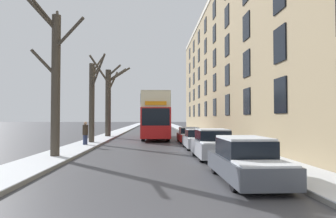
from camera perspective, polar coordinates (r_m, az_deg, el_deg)
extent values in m
cube|color=gray|center=(56.53, -7.87, -3.74)|extent=(2.20, 130.00, 0.13)
cube|color=silver|center=(56.53, -7.87, -3.66)|extent=(2.18, 130.00, 0.03)
cube|color=gray|center=(56.54, 2.53, -3.76)|extent=(2.20, 130.00, 0.13)
cube|color=silver|center=(56.54, 2.53, -3.68)|extent=(2.18, 130.00, 0.03)
cube|color=tan|center=(32.78, 16.71, 8.64)|extent=(9.00, 54.36, 15.84)
cube|color=black|center=(15.78, 20.60, 2.44)|extent=(0.08, 1.40, 1.77)
cube|color=black|center=(20.76, 14.78, 1.40)|extent=(0.08, 1.40, 1.77)
cube|color=black|center=(25.87, 11.24, 0.77)|extent=(0.08, 1.40, 1.77)
cube|color=black|center=(31.05, 8.88, 0.34)|extent=(0.08, 1.40, 1.77)
cube|color=black|center=(36.27, 7.19, 0.03)|extent=(0.08, 1.40, 1.77)
cube|color=black|center=(41.51, 5.93, -0.19)|extent=(0.08, 1.40, 1.77)
cube|color=black|center=(46.77, 4.95, -0.37)|extent=(0.08, 1.40, 1.77)
cube|color=black|center=(52.04, 4.17, -0.51)|extent=(0.08, 1.40, 1.77)
cube|color=black|center=(16.16, 20.50, 11.44)|extent=(0.08, 1.40, 1.77)
cube|color=black|center=(21.05, 14.73, 8.31)|extent=(0.08, 1.40, 1.77)
cube|color=black|center=(26.10, 11.21, 6.33)|extent=(0.08, 1.40, 1.77)
cube|color=black|center=(31.24, 8.85, 4.99)|extent=(0.08, 1.40, 1.77)
cube|color=black|center=(36.44, 7.17, 4.02)|extent=(0.08, 1.40, 1.77)
cube|color=black|center=(41.66, 5.92, 3.29)|extent=(0.08, 1.40, 1.77)
cube|color=black|center=(46.90, 4.94, 2.72)|extent=(0.08, 1.40, 1.77)
cube|color=black|center=(52.16, 4.16, 2.27)|extent=(0.08, 1.40, 1.77)
cube|color=black|center=(21.63, 14.67, 14.93)|extent=(0.08, 1.40, 1.77)
cube|color=black|center=(26.58, 11.18, 11.75)|extent=(0.08, 1.40, 1.77)
cube|color=black|center=(31.64, 8.83, 9.55)|extent=(0.08, 1.40, 1.77)
cube|color=black|center=(36.78, 7.16, 7.95)|extent=(0.08, 1.40, 1.77)
cube|color=black|center=(41.96, 5.91, 6.74)|extent=(0.08, 1.40, 1.77)
cube|color=black|center=(47.17, 4.93, 5.80)|extent=(0.08, 1.40, 1.77)
cube|color=black|center=(52.40, 4.16, 5.04)|extent=(0.08, 1.40, 1.77)
cube|color=black|center=(27.28, 11.14, 16.93)|extent=(0.08, 1.40, 1.77)
cube|color=black|center=(32.23, 8.81, 13.97)|extent=(0.08, 1.40, 1.77)
cube|color=black|center=(37.29, 7.14, 11.79)|extent=(0.08, 1.40, 1.77)
cube|color=black|center=(42.40, 5.89, 10.13)|extent=(0.08, 1.40, 1.77)
cube|color=black|center=(47.57, 4.92, 8.82)|extent=(0.08, 1.40, 1.77)
cube|color=black|center=(52.76, 4.15, 7.77)|extent=(0.08, 1.40, 1.77)
cube|color=black|center=(33.01, 8.79, 18.21)|extent=(0.08, 1.40, 1.77)
cube|color=black|center=(37.96, 7.13, 15.51)|extent=(0.08, 1.40, 1.77)
cube|color=black|center=(43.00, 5.88, 13.44)|extent=(0.08, 1.40, 1.77)
cube|color=black|center=(48.09, 4.92, 11.79)|extent=(0.08, 1.40, 1.77)
cube|color=black|center=(53.24, 4.14, 10.46)|extent=(0.08, 1.40, 1.77)
cylinder|color=#423A30|center=(16.11, -20.61, 4.01)|extent=(0.44, 0.44, 7.26)
cylinder|color=#423A30|center=(16.60, -22.54, 16.49)|extent=(1.11, 1.05, 1.32)
cylinder|color=#423A30|center=(16.47, -23.80, 17.10)|extent=(1.64, 1.62, 1.82)
cylinder|color=#423A30|center=(17.63, -20.43, 15.03)|extent=(0.67, 1.78, 1.94)
cylinder|color=#423A30|center=(15.85, -18.29, 13.60)|extent=(1.75, 1.24, 1.30)
cylinder|color=#423A30|center=(16.27, -22.60, 8.14)|extent=(1.23, 0.56, 1.31)
cylinder|color=#423A30|center=(24.40, -14.33, 0.99)|extent=(0.43, 0.43, 6.38)
cylinder|color=#423A30|center=(25.37, -14.01, 5.16)|extent=(0.24, 1.78, 2.42)
cylinder|color=#423A30|center=(23.56, -13.19, 6.89)|extent=(1.49, 2.11, 2.45)
cylinder|color=#423A30|center=(25.17, -13.27, 8.18)|extent=(0.88, 1.16, 1.59)
cylinder|color=#423A30|center=(25.14, -13.39, 7.16)|extent=(0.76, 1.24, 1.57)
cylinder|color=#423A30|center=(32.08, -11.34, 1.01)|extent=(0.58, 0.58, 7.14)
cylinder|color=#423A30|center=(32.85, -9.65, 6.45)|extent=(1.94, 1.44, 1.60)
cylinder|color=#423A30|center=(33.01, -10.48, 5.11)|extent=(0.99, 1.83, 2.44)
cylinder|color=#423A30|center=(31.91, -12.99, 7.41)|extent=(1.92, 1.61, 2.73)
cylinder|color=#423A30|center=(32.45, -9.30, 6.47)|extent=(2.37, 0.69, 1.72)
cylinder|color=#423A30|center=(31.92, -10.20, 7.21)|extent=(1.56, 1.06, 1.19)
cube|color=red|center=(29.68, -2.41, -2.53)|extent=(2.54, 10.34, 2.61)
cube|color=beige|center=(29.71, -2.41, 1.25)|extent=(2.49, 10.13, 1.30)
cube|color=beige|center=(29.76, -2.41, 2.62)|extent=(2.49, 10.13, 0.12)
cube|color=black|center=(29.67, -2.41, -1.55)|extent=(2.57, 9.10, 1.36)
cube|color=black|center=(29.72, -2.41, 1.37)|extent=(2.57, 9.10, 0.99)
cube|color=black|center=(24.53, -2.35, -1.50)|extent=(2.28, 0.06, 1.42)
cube|color=orange|center=(24.55, -2.34, 1.12)|extent=(1.78, 0.05, 0.32)
cylinder|color=black|center=(26.63, -4.75, -5.00)|extent=(0.30, 1.07, 1.07)
cylinder|color=black|center=(26.64, -0.01, -5.01)|extent=(0.30, 1.07, 1.07)
cylinder|color=black|center=(32.62, -4.38, -4.40)|extent=(0.30, 1.07, 1.07)
cylinder|color=black|center=(32.63, -0.51, -4.41)|extent=(0.30, 1.07, 1.07)
cube|color=#474C56|center=(10.21, 14.63, -10.57)|extent=(1.69, 4.50, 0.60)
cube|color=black|center=(10.30, 14.30, -7.18)|extent=(1.46, 2.25, 0.57)
cube|color=silver|center=(10.28, 14.29, -5.38)|extent=(1.42, 2.14, 0.07)
cube|color=silver|center=(8.66, 17.81, -9.92)|extent=(1.52, 1.17, 0.06)
cylinder|color=black|center=(8.76, 12.62, -13.18)|extent=(0.20, 0.61, 0.61)
cylinder|color=black|center=(9.25, 21.67, -12.48)|extent=(0.20, 0.61, 0.61)
cylinder|color=black|center=(11.34, 8.95, -10.56)|extent=(0.20, 0.61, 0.61)
cylinder|color=black|center=(11.73, 16.13, -10.22)|extent=(0.20, 0.61, 0.61)
cube|color=#9EA3AD|center=(15.45, 8.54, -7.37)|extent=(1.77, 3.95, 0.72)
cube|color=black|center=(15.56, 8.41, -5.01)|extent=(1.52, 1.97, 0.54)
cube|color=silver|center=(15.54, 8.41, -3.90)|extent=(1.49, 1.87, 0.07)
cube|color=silver|center=(14.05, 9.65, -6.35)|extent=(1.59, 1.03, 0.05)
cylinder|color=black|center=(14.18, 6.38, -8.70)|extent=(0.20, 0.66, 0.66)
cylinder|color=black|center=(14.50, 12.50, -8.51)|extent=(0.20, 0.66, 0.66)
cylinder|color=black|center=(16.51, 5.07, -7.72)|extent=(0.20, 0.66, 0.66)
cylinder|color=black|center=(16.79, 10.36, -7.59)|extent=(0.20, 0.66, 0.66)
cube|color=#9EA3AD|center=(20.26, 5.82, -6.19)|extent=(1.84, 3.97, 0.61)
cube|color=black|center=(20.38, 5.75, -4.62)|extent=(1.58, 1.99, 0.49)
cube|color=silver|center=(20.37, 5.75, -3.87)|extent=(1.55, 1.89, 0.05)
cube|color=silver|center=(18.84, 6.46, -5.54)|extent=(1.66, 1.04, 0.04)
cylinder|color=black|center=(18.98, 3.93, -6.94)|extent=(0.20, 0.65, 0.65)
cylinder|color=black|center=(19.24, 8.76, -6.86)|extent=(0.20, 0.65, 0.65)
cylinder|color=black|center=(21.35, 3.18, -6.37)|extent=(0.20, 0.65, 0.65)
cylinder|color=black|center=(21.57, 7.49, -6.31)|extent=(0.20, 0.65, 0.65)
cube|color=maroon|center=(25.46, 4.06, -5.34)|extent=(1.81, 4.29, 0.56)
cube|color=black|center=(25.61, 4.01, -4.14)|extent=(1.56, 2.14, 0.50)
cube|color=silver|center=(25.60, 4.01, -3.52)|extent=(1.52, 2.04, 0.05)
cube|color=silver|center=(23.94, 4.49, -4.86)|extent=(1.63, 1.12, 0.04)
cylinder|color=black|center=(24.11, 2.53, -5.84)|extent=(0.20, 0.65, 0.65)
cylinder|color=black|center=(24.31, 6.29, -5.80)|extent=(0.20, 0.65, 0.65)
cylinder|color=black|center=(26.67, 2.02, -5.45)|extent=(0.20, 0.65, 0.65)
cylinder|color=black|center=(26.85, 5.43, -5.42)|extent=(0.20, 0.65, 0.65)
cylinder|color=navy|center=(22.19, -15.66, -5.89)|extent=(0.19, 0.19, 0.84)
cylinder|color=navy|center=(22.31, -15.32, -5.87)|extent=(0.19, 0.19, 0.84)
cylinder|color=#2D2319|center=(22.20, -15.47, -3.87)|extent=(0.39, 0.39, 0.73)
sphere|color=tan|center=(22.19, -15.46, -2.63)|extent=(0.23, 0.23, 0.23)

